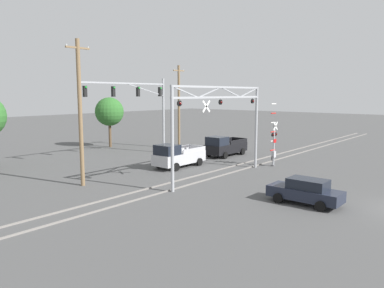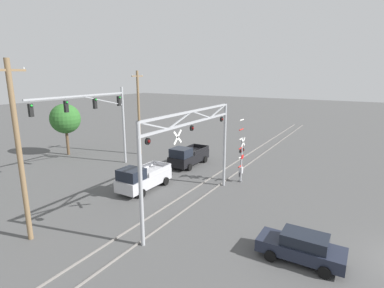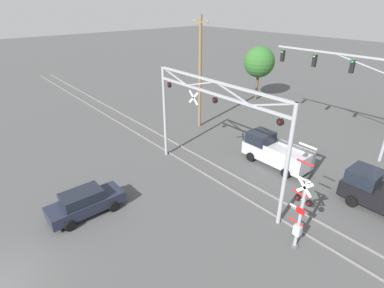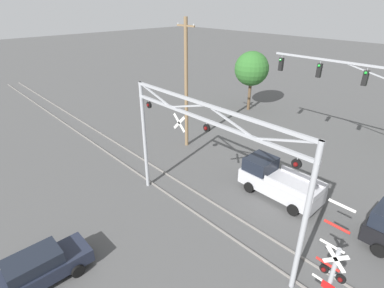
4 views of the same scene
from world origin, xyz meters
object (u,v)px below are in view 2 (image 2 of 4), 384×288
Objects in this scene: pickup_truck_following at (188,156)px; utility_pole_right at (139,112)px; crossing_signal_mast at (241,160)px; pickup_truck_lead at (142,178)px; traffic_signal_span at (103,113)px; crossing_gantry at (192,142)px; sedan_waiting at (301,247)px; background_tree_beyond_span at (65,119)px; utility_pole_left at (19,152)px.

pickup_truck_following is 0.54× the size of utility_pole_right.
pickup_truck_lead is at bearing 133.48° from crossing_signal_mast.
pickup_truck_lead is (-2.35, -6.56, -4.57)m from traffic_signal_span.
crossing_gantry reaches higher than pickup_truck_lead.
pickup_truck_following is at bearing 75.41° from crossing_signal_mast.
pickup_truck_following is (8.50, 5.52, -3.79)m from crossing_gantry.
utility_pole_right reaches higher than crossing_gantry.
traffic_signal_span is 2.45× the size of sedan_waiting.
pickup_truck_lead is 0.52× the size of utility_pole_right.
crossing_signal_mast reaches higher than pickup_truck_following.
crossing_gantry is 1.82× the size of background_tree_beyond_span.
pickup_truck_lead reaches higher than sedan_waiting.
pickup_truck_lead is 7.49m from pickup_truck_following.
crossing_signal_mast is at bearing 36.98° from sedan_waiting.
utility_pole_left is (-11.39, -5.87, -0.42)m from traffic_signal_span.
crossing_gantry is 1.94× the size of crossing_signal_mast.
traffic_signal_span is 2.00× the size of pickup_truck_following.
pickup_truck_following is (5.14, -6.30, -4.57)m from traffic_signal_span.
crossing_gantry is 1.08× the size of utility_pole_left.
utility_pole_left is at bearing 155.32° from crossing_signal_mast.
pickup_truck_following is 17.05m from utility_pole_left.
sedan_waiting is at bearing -120.05° from utility_pole_right.
pickup_truck_following is 17.10m from sedan_waiting.
traffic_signal_span is at bearing 27.28° from utility_pole_left.
sedan_waiting is (-10.78, -13.27, -0.22)m from pickup_truck_following.
utility_pole_right is at bearing 59.95° from sedan_waiting.
traffic_signal_span is 1.74× the size of background_tree_beyond_span.
utility_pole_left is 1.05× the size of utility_pole_right.
sedan_waiting is 0.71× the size of background_tree_beyond_span.
background_tree_beyond_span is at bearing 122.49° from utility_pole_right.
pickup_truck_following is at bearing -1.47° from utility_pole_left.
pickup_truck_lead is 0.84× the size of background_tree_beyond_span.
crossing_signal_mast reaches higher than pickup_truck_lead.
background_tree_beyond_span is (-3.43, 14.24, 3.23)m from pickup_truck_following.
traffic_signal_span is (-3.47, 12.70, 3.56)m from crossing_signal_mast.
crossing_signal_mast is at bearing -7.39° from crossing_gantry.
utility_pole_left is 1.69× the size of background_tree_beyond_span.
crossing_signal_mast is at bearing -74.70° from traffic_signal_span.
crossing_signal_mast is 20.84m from background_tree_beyond_span.
utility_pole_right is (11.84, 20.47, 4.16)m from sedan_waiting.
utility_pole_right is at bearing -57.51° from background_tree_beyond_span.
crossing_signal_mast is at bearing -24.68° from utility_pole_left.
traffic_signal_span reaches higher than pickup_truck_following.
traffic_signal_span is 8.34m from pickup_truck_lead.
crossing_signal_mast is 0.93× the size of background_tree_beyond_span.
traffic_signal_span is 12.82m from utility_pole_left.
crossing_signal_mast is 0.54× the size of traffic_signal_span.
pickup_truck_following is 0.51× the size of utility_pole_left.
pickup_truck_following is 0.87× the size of background_tree_beyond_span.
utility_pole_left is at bearing -158.94° from utility_pole_right.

